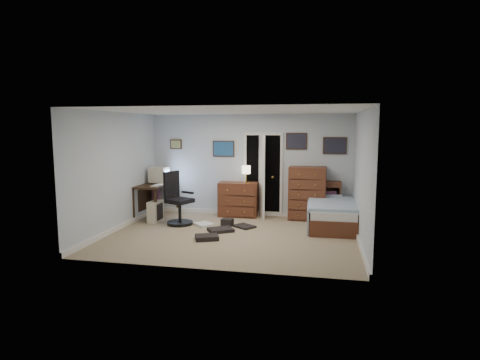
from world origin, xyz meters
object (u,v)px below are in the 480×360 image
tall_dresser (307,193)px  bed (331,214)px  low_dresser (238,199)px  office_chair (177,204)px  computer_desk (153,191)px

tall_dresser → bed: bearing=-46.0°
tall_dresser → bed: (0.54, -0.61, -0.34)m
low_dresser → tall_dresser: size_ratio=0.75×
office_chair → tall_dresser: (2.85, 1.06, 0.17)m
bed → office_chair: bearing=-173.8°
computer_desk → tall_dresser: 3.76m
computer_desk → tall_dresser: tall_dresser is taller
low_dresser → computer_desk: bearing=-171.6°
computer_desk → office_chair: (0.89, -0.67, -0.16)m
office_chair → low_dresser: bearing=66.9°
computer_desk → tall_dresser: bearing=7.7°
computer_desk → low_dresser: 2.11m
computer_desk → low_dresser: low_dresser is taller
bed → computer_desk: bearing=175.7°
low_dresser → bed: bearing=-18.9°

